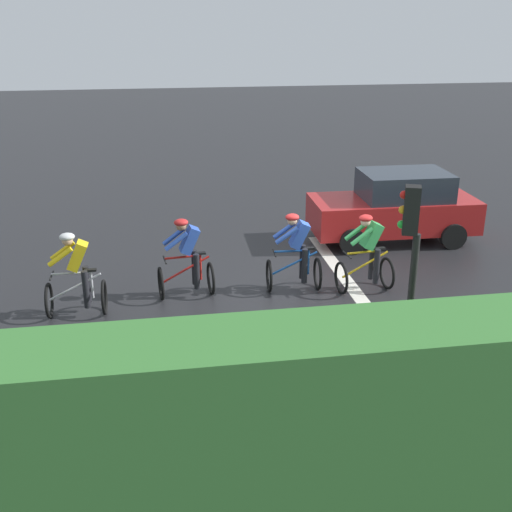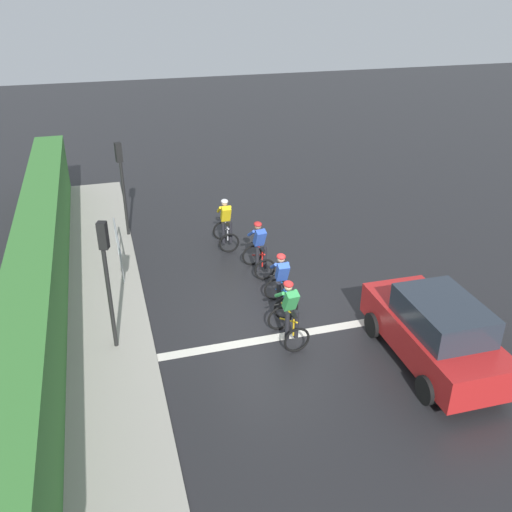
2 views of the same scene
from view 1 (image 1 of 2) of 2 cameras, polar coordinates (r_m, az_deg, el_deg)
The scene contains 12 objects.
ground_plane at distance 12.98m, azimuth 5.15°, elevation -3.55°, with size 80.00×80.00×0.00m, color black.
sidewalk_kerb at distance 8.70m, azimuth -0.51°, elevation -16.64°, with size 2.80×20.01×0.12m, color #9E998E.
stone_wall_low at distance 7.85m, azimuth 0.54°, elevation -19.19°, with size 0.44×20.01×0.61m, color gray.
hedge_wall at distance 7.09m, azimuth 0.99°, elevation -15.41°, with size 1.10×20.01×2.33m, color #387533.
road_marking_stop_line at distance 13.22m, azimuth 9.00°, elevation -3.24°, with size 7.00×0.30×0.01m, color silver.
cyclist_lead at distance 12.25m, azimuth -15.97°, elevation -1.80°, with size 0.69×1.09×1.66m.
cyclist_second at distance 12.65m, azimuth -6.26°, elevation -0.34°, with size 0.79×1.14×1.66m.
cyclist_mid at distance 12.90m, azimuth 3.64°, elevation 0.18°, with size 0.73×1.11×1.66m.
cyclist_fourth at distance 13.03m, azimuth 10.08°, elevation 0.10°, with size 0.78×1.14×1.66m.
car_red at distance 16.20m, azimuth 12.53°, elevation 4.37°, with size 1.94×4.13×1.76m.
traffic_light_near_crossing at distance 8.63m, azimuth 13.72°, elevation -1.03°, with size 0.26×0.30×3.34m.
pedestrian_railing_kerbside at distance 9.07m, azimuth -15.97°, elevation -10.46°, with size 0.09×2.90×1.03m.
Camera 1 is at (-11.42, 3.03, 5.37)m, focal length 44.12 mm.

